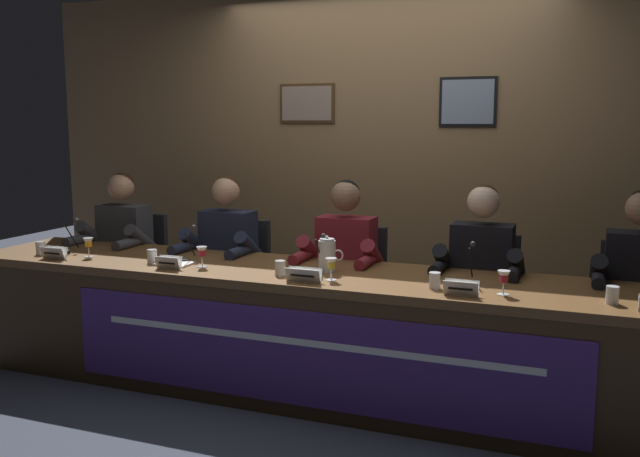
# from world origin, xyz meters

# --- Properties ---
(ground_plane) EXTENTS (12.00, 12.00, 0.00)m
(ground_plane) POSITION_xyz_m (0.00, 0.00, 0.00)
(ground_plane) COLOR #383D4C
(wall_back_panelled) EXTENTS (5.78, 0.14, 2.60)m
(wall_back_panelled) POSITION_xyz_m (0.00, 1.35, 1.30)
(wall_back_panelled) COLOR #937047
(wall_back_panelled) RESTS_ON ground_plane
(conference_table) EXTENTS (4.58, 0.80, 0.74)m
(conference_table) POSITION_xyz_m (0.00, -0.12, 0.52)
(conference_table) COLOR brown
(conference_table) RESTS_ON ground_plane
(chair_far_left) EXTENTS (0.44, 0.45, 0.91)m
(chair_far_left) POSITION_xyz_m (-1.71, 0.58, 0.44)
(chair_far_left) COLOR black
(chair_far_left) RESTS_ON ground_plane
(panelist_far_left) EXTENTS (0.51, 0.48, 1.23)m
(panelist_far_left) POSITION_xyz_m (-1.71, 0.38, 0.72)
(panelist_far_left) COLOR black
(panelist_far_left) RESTS_ON ground_plane
(nameplate_far_left) EXTENTS (0.17, 0.06, 0.08)m
(nameplate_far_left) POSITION_xyz_m (-1.69, -0.28, 0.78)
(nameplate_far_left) COLOR white
(nameplate_far_left) RESTS_ON conference_table
(juice_glass_far_left) EXTENTS (0.06, 0.06, 0.12)m
(juice_glass_far_left) POSITION_xyz_m (-1.53, -0.14, 0.82)
(juice_glass_far_left) COLOR white
(juice_glass_far_left) RESTS_ON conference_table
(water_cup_far_left) EXTENTS (0.06, 0.06, 0.08)m
(water_cup_far_left) POSITION_xyz_m (-1.88, -0.19, 0.78)
(water_cup_far_left) COLOR silver
(water_cup_far_left) RESTS_ON conference_table
(microphone_far_left) EXTENTS (0.06, 0.17, 0.22)m
(microphone_far_left) POSITION_xyz_m (-1.75, -0.06, 0.81)
(microphone_far_left) COLOR black
(microphone_far_left) RESTS_ON conference_table
(chair_left) EXTENTS (0.44, 0.45, 0.91)m
(chair_left) POSITION_xyz_m (-0.86, 0.58, 0.44)
(chair_left) COLOR black
(chair_left) RESTS_ON ground_plane
(panelist_left) EXTENTS (0.51, 0.48, 1.23)m
(panelist_left) POSITION_xyz_m (-0.86, 0.38, 0.72)
(panelist_left) COLOR black
(panelist_left) RESTS_ON ground_plane
(nameplate_left) EXTENTS (0.16, 0.06, 0.08)m
(nameplate_left) POSITION_xyz_m (-0.85, -0.28, 0.78)
(nameplate_left) COLOR white
(nameplate_left) RESTS_ON conference_table
(juice_glass_left) EXTENTS (0.06, 0.06, 0.12)m
(juice_glass_left) POSITION_xyz_m (-0.69, -0.15, 0.82)
(juice_glass_left) COLOR white
(juice_glass_left) RESTS_ON conference_table
(water_cup_left) EXTENTS (0.06, 0.06, 0.08)m
(water_cup_left) POSITION_xyz_m (-1.04, -0.16, 0.78)
(water_cup_left) COLOR silver
(water_cup_left) RESTS_ON conference_table
(microphone_left) EXTENTS (0.06, 0.17, 0.22)m
(microphone_left) POSITION_xyz_m (-0.87, -0.03, 0.81)
(microphone_left) COLOR black
(microphone_left) RESTS_ON conference_table
(chair_center) EXTENTS (0.44, 0.45, 0.91)m
(chair_center) POSITION_xyz_m (0.00, 0.58, 0.44)
(chair_center) COLOR black
(chair_center) RESTS_ON ground_plane
(panelist_center) EXTENTS (0.51, 0.48, 1.23)m
(panelist_center) POSITION_xyz_m (0.00, 0.38, 0.72)
(panelist_center) COLOR black
(panelist_center) RESTS_ON ground_plane
(nameplate_center) EXTENTS (0.20, 0.06, 0.08)m
(nameplate_center) POSITION_xyz_m (0.02, -0.30, 0.78)
(nameplate_center) COLOR white
(nameplate_center) RESTS_ON conference_table
(juice_glass_center) EXTENTS (0.06, 0.06, 0.12)m
(juice_glass_center) POSITION_xyz_m (0.14, -0.20, 0.82)
(juice_glass_center) COLOR white
(juice_glass_center) RESTS_ON conference_table
(water_cup_center) EXTENTS (0.06, 0.06, 0.08)m
(water_cup_center) POSITION_xyz_m (-0.17, -0.19, 0.78)
(water_cup_center) COLOR silver
(water_cup_center) RESTS_ON conference_table
(microphone_center) EXTENTS (0.06, 0.17, 0.22)m
(microphone_center) POSITION_xyz_m (0.01, -0.04, 0.81)
(microphone_center) COLOR black
(microphone_center) RESTS_ON conference_table
(chair_right) EXTENTS (0.44, 0.45, 0.91)m
(chair_right) POSITION_xyz_m (0.86, 0.58, 0.44)
(chair_right) COLOR black
(chair_right) RESTS_ON ground_plane
(panelist_right) EXTENTS (0.51, 0.48, 1.23)m
(panelist_right) POSITION_xyz_m (0.86, 0.38, 0.72)
(panelist_right) COLOR black
(panelist_right) RESTS_ON ground_plane
(nameplate_right) EXTENTS (0.17, 0.06, 0.08)m
(nameplate_right) POSITION_xyz_m (0.86, -0.29, 0.78)
(nameplate_right) COLOR white
(nameplate_right) RESTS_ON conference_table
(juice_glass_right) EXTENTS (0.06, 0.06, 0.12)m
(juice_glass_right) POSITION_xyz_m (1.06, -0.19, 0.82)
(juice_glass_right) COLOR white
(juice_glass_right) RESTS_ON conference_table
(water_cup_right) EXTENTS (0.06, 0.06, 0.08)m
(water_cup_right) POSITION_xyz_m (0.71, -0.18, 0.78)
(water_cup_right) COLOR silver
(water_cup_right) RESTS_ON conference_table
(microphone_right) EXTENTS (0.06, 0.17, 0.22)m
(microphone_right) POSITION_xyz_m (0.86, 0.00, 0.81)
(microphone_right) COLOR black
(microphone_right) RESTS_ON conference_table
(chair_far_right) EXTENTS (0.44, 0.45, 0.91)m
(chair_far_right) POSITION_xyz_m (1.71, 0.58, 0.44)
(chair_far_right) COLOR black
(chair_far_right) RESTS_ON ground_plane
(panelist_far_right) EXTENTS (0.51, 0.48, 1.23)m
(panelist_far_right) POSITION_xyz_m (1.71, 0.38, 0.72)
(panelist_far_right) COLOR black
(panelist_far_right) RESTS_ON ground_plane
(water_cup_far_right) EXTENTS (0.06, 0.06, 0.08)m
(water_cup_far_right) POSITION_xyz_m (1.56, -0.17, 0.78)
(water_cup_far_right) COLOR silver
(water_cup_far_right) RESTS_ON conference_table
(water_pitcher_central) EXTENTS (0.15, 0.10, 0.21)m
(water_pitcher_central) POSITION_xyz_m (0.04, 0.01, 0.83)
(water_pitcher_central) COLOR silver
(water_pitcher_central) RESTS_ON conference_table
(document_stack_left) EXTENTS (0.21, 0.16, 0.01)m
(document_stack_left) POSITION_xyz_m (-0.89, -0.15, 0.74)
(document_stack_left) COLOR white
(document_stack_left) RESTS_ON conference_table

